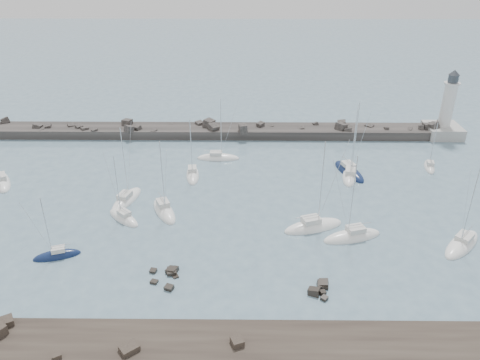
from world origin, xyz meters
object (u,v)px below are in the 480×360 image
Objects in this scene: lighthouse at (444,122)px; sailboat_2 at (57,256)px; sailboat_6 at (193,175)px; sailboat_12 at (429,167)px; sailboat_3 at (127,200)px; sailboat_9 at (352,237)px; sailboat_13 at (164,211)px; sailboat_11 at (462,245)px; sailboat_8 at (349,172)px; sailboat_1 at (1,182)px; sailboat_7 at (313,227)px; sailboat_5 at (124,218)px; sailboat_10 at (350,176)px.

lighthouse is 1.52× the size of sailboat_2.
sailboat_12 is at bearing 5.00° from sailboat_6.
sailboat_3 reaches higher than sailboat_12.
sailboat_2 is 39.46m from sailboat_9.
sailboat_6 is at bearing 56.87° from sailboat_2.
sailboat_6 is at bearing 42.58° from sailboat_3.
sailboat_13 is (12.19, 11.27, 0.02)m from sailboat_2.
lighthouse reaches higher than sailboat_11.
sailboat_3 is 34.88m from sailboat_9.
lighthouse is 28.88m from sailboat_8.
sailboat_1 is at bearing -174.97° from sailboat_12.
lighthouse is at bearing 48.42° from sailboat_7.
sailboat_1 reaches higher than sailboat_6.
sailboat_1 is at bearing 165.27° from sailboat_7.
sailboat_11 is 1.51× the size of sailboat_12.
lighthouse is 78.22m from sailboat_2.
sailboat_8 is 20.67m from sailboat_9.
sailboat_9 reaches higher than sailboat_2.
sailboat_7 reaches higher than sailboat_9.
sailboat_8 is 1.02× the size of sailboat_11.
sailboat_9 is (-26.37, -37.86, -2.94)m from lighthouse.
sailboat_7 is at bearing -10.65° from sailboat_13.
sailboat_1 is 25.95m from sailboat_5.
sailboat_9 is at bearing -100.01° from sailboat_8.
sailboat_8 is at bearing 4.34° from sailboat_1.
sailboat_8 is 15.00m from sailboat_12.
sailboat_9 reaches higher than sailboat_5.
sailboat_13 is (-53.36, -31.31, -2.93)m from lighthouse.
sailboat_10 is 32.67m from sailboat_13.
sailboat_12 is (74.49, 6.55, -0.01)m from sailboat_1.
sailboat_8 reaches higher than sailboat_11.
sailboat_9 is 18.92m from sailboat_10.
sailboat_5 is 0.78× the size of sailboat_11.
sailboat_5 is (-59.04, -33.32, -2.95)m from lighthouse.
sailboat_12 is at bearing 14.04° from sailboat_10.
lighthouse is 1.36× the size of sailboat_5.
sailboat_6 is 42.52m from sailboat_12.
sailboat_3 is 38.48m from sailboat_8.
sailboat_6 is 43.37m from sailboat_11.
sailboat_9 is at bearing -38.00° from sailboat_6.
sailboat_11 is (-12.01, -39.59, -2.96)m from lighthouse.
sailboat_2 is 16.60m from sailboat_13.
sailboat_8 is 1.76m from sailboat_10.
sailboat_3 is at bearing 166.31° from sailboat_11.
sailboat_8 reaches higher than sailboat_1.
sailboat_1 is 52.71m from sailboat_7.
sailboat_10 is at bearing 28.73° from sailboat_2.
sailboat_2 is at bearing -123.13° from sailboat_6.
sailboat_6 is 30.34m from sailboat_9.
sailboat_2 is (-65.55, -42.57, -2.96)m from lighthouse.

